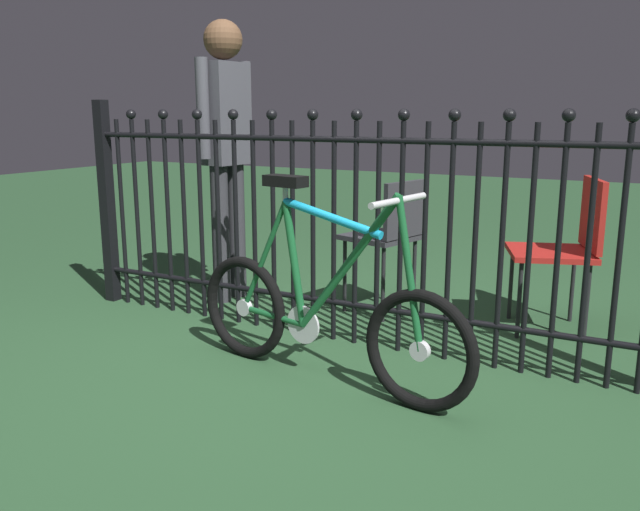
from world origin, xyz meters
TOP-DOWN VIEW (x-y plane):
  - ground_plane at (0.00, 0.00)m, footprint 20.00×20.00m
  - iron_fence at (-0.06, 0.56)m, footprint 3.36×0.07m
  - bicycle at (0.17, 0.04)m, footprint 1.48×0.41m
  - chair_red at (1.02, 1.29)m, footprint 0.55×0.55m
  - chair_charcoal at (0.05, 1.12)m, footprint 0.47×0.46m
  - person_visitor at (-0.99, 0.95)m, footprint 0.24×0.47m

SIDE VIEW (x-z plane):
  - ground_plane at x=0.00m, z-range 0.00..0.00m
  - bicycle at x=0.17m, z-range -0.15..0.78m
  - chair_charcoal at x=0.05m, z-range 0.10..0.91m
  - chair_red at x=1.02m, z-range 0.09..0.94m
  - iron_fence at x=-0.06m, z-range 0.00..1.27m
  - person_visitor at x=-0.99m, z-range 0.18..1.93m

